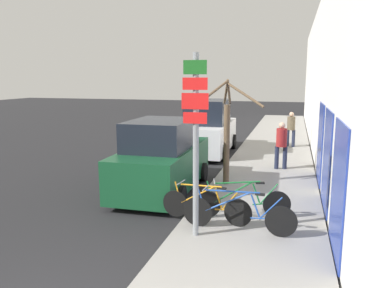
% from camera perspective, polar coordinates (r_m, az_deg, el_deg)
% --- Properties ---
extents(ground_plane, '(80.00, 80.00, 0.00)m').
position_cam_1_polar(ground_plane, '(15.17, 1.95, -2.79)').
color(ground_plane, black).
extents(sidewalk_curb, '(3.20, 32.00, 0.15)m').
position_cam_1_polar(sidewalk_curb, '(17.53, 12.39, -1.02)').
color(sidewalk_curb, gray).
rests_on(sidewalk_curb, ground).
extents(building_facade, '(0.23, 32.00, 6.50)m').
position_cam_1_polar(building_facade, '(17.15, 18.69, 9.07)').
color(building_facade, silver).
rests_on(building_facade, ground).
extents(signpost, '(0.54, 0.14, 3.71)m').
position_cam_1_polar(signpost, '(7.44, 0.56, 0.83)').
color(signpost, gray).
rests_on(signpost, sidewalk_curb).
extents(bicycle_0, '(2.45, 0.44, 0.91)m').
position_cam_1_polar(bicycle_0, '(8.11, 7.02, -10.49)').
color(bicycle_0, black).
rests_on(bicycle_0, sidewalk_curb).
extents(bicycle_1, '(2.14, 0.48, 0.87)m').
position_cam_1_polar(bicycle_1, '(8.59, 2.09, -9.35)').
color(bicycle_1, black).
rests_on(bicycle_1, sidewalk_curb).
extents(bicycle_2, '(2.21, 0.67, 0.90)m').
position_cam_1_polar(bicycle_2, '(8.86, 7.62, -8.77)').
color(bicycle_2, black).
rests_on(bicycle_2, sidewalk_curb).
extents(parked_car_0, '(2.14, 4.45, 2.17)m').
position_cam_1_polar(parked_car_0, '(11.17, -4.56, -2.33)').
color(parked_car_0, '#144728').
rests_on(parked_car_0, ground).
extents(parked_car_1, '(2.16, 4.78, 2.42)m').
position_cam_1_polar(parked_car_1, '(16.75, 2.53, 2.20)').
color(parked_car_1, silver).
rests_on(parked_car_1, ground).
extents(pedestrian_near, '(0.44, 0.37, 1.68)m').
position_cam_1_polar(pedestrian_near, '(13.66, 13.47, 0.28)').
color(pedestrian_near, '#1E2338').
rests_on(pedestrian_near, sidewalk_curb).
extents(pedestrian_far, '(0.42, 0.37, 1.64)m').
position_cam_1_polar(pedestrian_far, '(18.24, 14.86, 2.57)').
color(pedestrian_far, '#1E2338').
rests_on(pedestrian_far, sidewalk_curb).
extents(street_tree, '(1.98, 1.60, 3.19)m').
position_cam_1_polar(street_tree, '(11.34, 5.35, 1.69)').
color(street_tree, brown).
rests_on(street_tree, sidewalk_curb).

